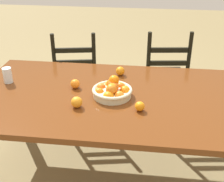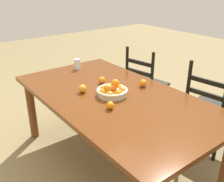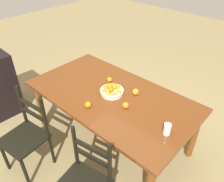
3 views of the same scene
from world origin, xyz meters
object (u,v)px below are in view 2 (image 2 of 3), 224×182
at_px(orange_loose_2, 82,89).
at_px(drinking_glass, 77,64).
at_px(chair_near_window, 145,85).
at_px(orange_loose_1, 110,105).
at_px(fruit_bowl, 112,90).
at_px(chair_by_cabinet, 209,109).
at_px(orange_loose_3, 143,83).
at_px(orange_loose_0, 102,80).
at_px(dining_table, 114,104).

height_order(orange_loose_2, drinking_glass, drinking_glass).
bearing_deg(chair_near_window, orange_loose_2, 93.53).
bearing_deg(orange_loose_1, drinking_glass, 163.79).
bearing_deg(fruit_bowl, drinking_glass, 171.29).
relative_size(chair_by_cabinet, drinking_glass, 8.26).
xyz_separation_m(chair_near_window, orange_loose_3, (0.50, -0.53, 0.32)).
height_order(chair_by_cabinet, orange_loose_0, chair_by_cabinet).
bearing_deg(dining_table, drinking_glass, 172.49).
bearing_deg(dining_table, chair_near_window, 118.65).
relative_size(orange_loose_0, drinking_glass, 0.58).
distance_m(orange_loose_0, orange_loose_2, 0.28).
bearing_deg(orange_loose_0, orange_loose_2, -74.81).
height_order(chair_near_window, orange_loose_2, chair_near_window).
bearing_deg(chair_by_cabinet, drinking_glass, 26.27).
bearing_deg(orange_loose_2, dining_table, 42.49).
relative_size(chair_near_window, chair_by_cabinet, 0.97).
height_order(dining_table, fruit_bowl, fruit_bowl).
bearing_deg(orange_loose_2, chair_near_window, 104.05).
distance_m(chair_near_window, orange_loose_3, 0.80).
bearing_deg(orange_loose_3, fruit_bowl, -93.24).
distance_m(dining_table, orange_loose_2, 0.31).
bearing_deg(orange_loose_3, orange_loose_0, -138.74).
bearing_deg(orange_loose_3, dining_table, -93.47).
distance_m(chair_near_window, drinking_glass, 0.90).
distance_m(orange_loose_3, drinking_glass, 0.86).
xyz_separation_m(chair_near_window, orange_loose_1, (0.67, -1.06, 0.32)).
xyz_separation_m(chair_near_window, chair_by_cabinet, (0.88, 0.05, 0.01)).
relative_size(dining_table, chair_by_cabinet, 2.06).
height_order(chair_near_window, orange_loose_1, chair_near_window).
xyz_separation_m(chair_near_window, fruit_bowl, (0.48, -0.89, 0.33)).
height_order(chair_near_window, chair_by_cabinet, chair_by_cabinet).
bearing_deg(orange_loose_3, drinking_glass, -164.29).
distance_m(chair_near_window, chair_by_cabinet, 0.88).
bearing_deg(orange_loose_3, orange_loose_2, -113.44).
bearing_deg(chair_by_cabinet, orange_loose_2, 53.57).
bearing_deg(orange_loose_3, orange_loose_1, -71.38).
xyz_separation_m(dining_table, orange_loose_2, (-0.21, -0.19, 0.13)).
bearing_deg(drinking_glass, fruit_bowl, -8.71).
height_order(dining_table, orange_loose_3, orange_loose_3).
distance_m(chair_by_cabinet, orange_loose_1, 1.16).
bearing_deg(orange_loose_1, orange_loose_0, 151.58).
distance_m(dining_table, chair_near_window, 1.01).
bearing_deg(drinking_glass, orange_loose_0, -3.56).
bearing_deg(drinking_glass, chair_near_window, 66.58).
distance_m(orange_loose_2, drinking_glass, 0.67).
relative_size(chair_by_cabinet, orange_loose_0, 14.22).
bearing_deg(dining_table, orange_loose_2, -137.51).
bearing_deg(orange_loose_3, chair_near_window, 133.03).
xyz_separation_m(orange_loose_0, orange_loose_3, (0.30, 0.27, 0.00)).
bearing_deg(orange_loose_1, fruit_bowl, 139.48).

